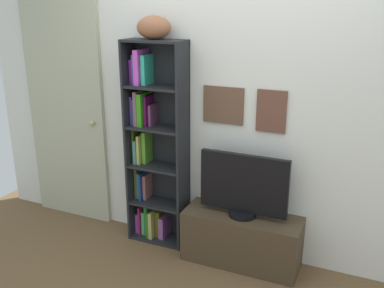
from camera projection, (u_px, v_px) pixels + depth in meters
name	position (u px, v px, depth m)	size (l,w,h in m)	color
back_wall	(232.00, 112.00, 3.41)	(4.80, 0.08, 2.40)	silver
bookshelf	(153.00, 150.00, 3.67)	(0.51, 0.24, 1.76)	black
football	(154.00, 27.00, 3.31)	(0.27, 0.18, 0.18)	#915739
tv_stand	(241.00, 239.00, 3.47)	(0.94, 0.35, 0.42)	#433424
television	(243.00, 186.00, 3.32)	(0.70, 0.22, 0.51)	black
door	(67.00, 114.00, 4.03)	(0.83, 0.09, 2.07)	#ADB196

